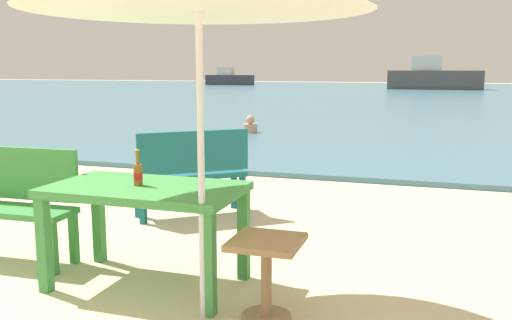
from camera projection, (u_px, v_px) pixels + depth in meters
name	position (u px, v px, depth m)	size (l,w,h in m)	color
sea_water	(406.00, 95.00, 31.49)	(120.00, 50.00, 0.08)	teal
picnic_table_green	(146.00, 200.00, 4.06)	(1.40, 0.80, 0.76)	#3D8C42
beer_bottle_amber	(138.00, 173.00, 4.03)	(0.07, 0.07, 0.26)	brown
side_table_wood	(266.00, 267.00, 3.53)	(0.44, 0.44, 0.54)	#9E7A51
bench_teal_center	(192.00, 168.00, 5.96)	(1.15, 1.04, 0.95)	#196066
bench_green_left	(9.00, 197.00, 4.62)	(1.21, 0.40, 0.95)	#3D8C42
swimmer_person	(250.00, 126.00, 13.17)	(0.34, 0.34, 0.41)	tan
boat_fishing_trawler	(229.00, 79.00, 49.21)	(4.23, 1.15, 1.54)	#38383F
boat_sailboat	(433.00, 77.00, 39.22)	(6.42, 1.75, 2.33)	#4C4C4C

